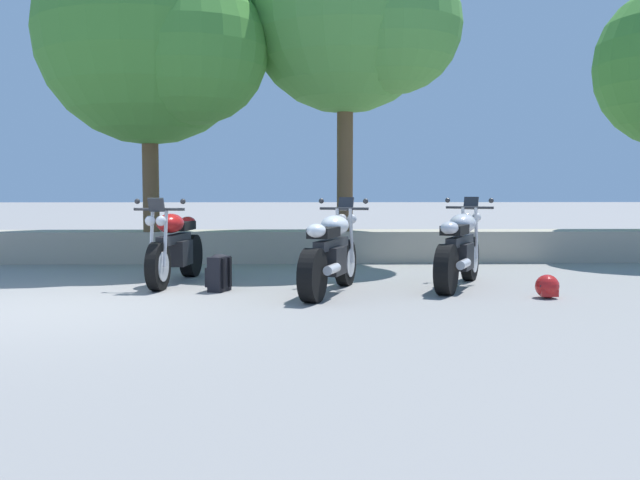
{
  "coord_description": "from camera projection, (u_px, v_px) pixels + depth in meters",
  "views": [
    {
      "loc": [
        2.83,
        -7.38,
        1.29
      ],
      "look_at": [
        3.05,
        1.2,
        0.65
      ],
      "focal_mm": 38.63,
      "sensor_mm": 36.0,
      "label": 1
    }
  ],
  "objects": [
    {
      "name": "motorcycle_silver_far_right",
      "position": [
        460.0,
        250.0,
        9.02
      ],
      "size": [
        1.09,
        1.93,
        1.18
      ],
      "color": "black",
      "rests_on": "ground"
    },
    {
      "name": "motorcycle_red_near_left",
      "position": [
        175.0,
        248.0,
        9.38
      ],
      "size": [
        0.67,
        2.06,
        1.18
      ],
      "color": "black",
      "rests_on": "ground"
    },
    {
      "name": "rider_backpack",
      "position": [
        219.0,
        272.0,
        8.65
      ],
      "size": [
        0.33,
        0.35,
        0.47
      ],
      "color": "black",
      "rests_on": "ground"
    },
    {
      "name": "ground_plane",
      "position": [
        39.0,
        309.0,
        7.38
      ],
      "size": [
        120.0,
        120.0,
        0.0
      ],
      "primitive_type": "plane",
      "color": "gray"
    },
    {
      "name": "leafy_tree_far_left",
      "position": [
        157.0,
        37.0,
        11.55
      ],
      "size": [
        3.96,
        3.77,
        5.26
      ],
      "color": "brown",
      "rests_on": "stone_wall"
    },
    {
      "name": "stone_wall",
      "position": [
        142.0,
        246.0,
        12.14
      ],
      "size": [
        36.0,
        0.8,
        0.55
      ],
      "primitive_type": "cube",
      "color": "#A89E89",
      "rests_on": "ground"
    },
    {
      "name": "leafy_tree_mid_left",
      "position": [
        355.0,
        15.0,
        11.68
      ],
      "size": [
        3.61,
        3.44,
        5.49
      ],
      "color": "brown",
      "rests_on": "stone_wall"
    },
    {
      "name": "rider_helmet",
      "position": [
        547.0,
        287.0,
        8.11
      ],
      "size": [
        0.28,
        0.28,
        0.28
      ],
      "color": "#B21919",
      "rests_on": "ground"
    },
    {
      "name": "motorcycle_white_centre",
      "position": [
        331.0,
        254.0,
        8.49
      ],
      "size": [
        0.94,
        2.0,
        1.18
      ],
      "color": "black",
      "rests_on": "ground"
    }
  ]
}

